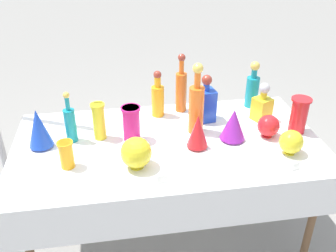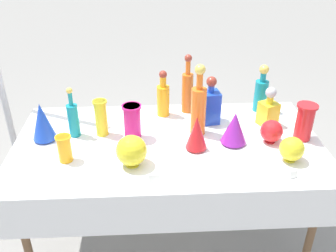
% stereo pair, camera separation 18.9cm
% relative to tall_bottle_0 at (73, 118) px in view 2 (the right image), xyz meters
% --- Properties ---
extents(ground_plane, '(40.00, 40.00, 0.00)m').
position_rel_tall_bottle_0_xyz_m(ground_plane, '(0.54, -0.09, -0.87)').
color(ground_plane, gray).
extents(display_table, '(1.74, 0.92, 0.76)m').
position_rel_tall_bottle_0_xyz_m(display_table, '(0.54, -0.12, -0.17)').
color(display_table, white).
rests_on(display_table, ground).
extents(tall_bottle_0, '(0.06, 0.06, 0.30)m').
position_rel_tall_bottle_0_xyz_m(tall_bottle_0, '(0.00, 0.00, 0.00)').
color(tall_bottle_0, teal).
rests_on(tall_bottle_0, display_table).
extents(tall_bottle_1, '(0.07, 0.07, 0.39)m').
position_rel_tall_bottle_0_xyz_m(tall_bottle_1, '(0.68, 0.27, 0.04)').
color(tall_bottle_1, orange).
rests_on(tall_bottle_1, display_table).
extents(tall_bottle_2, '(0.09, 0.09, 0.43)m').
position_rel_tall_bottle_0_xyz_m(tall_bottle_2, '(0.71, -0.01, 0.06)').
color(tall_bottle_2, orange).
rests_on(tall_bottle_2, display_table).
extents(tall_bottle_3, '(0.08, 0.08, 0.30)m').
position_rel_tall_bottle_0_xyz_m(tall_bottle_3, '(0.52, 0.23, 0.01)').
color(tall_bottle_3, orange).
rests_on(tall_bottle_3, display_table).
extents(tall_bottle_4, '(0.08, 0.08, 0.31)m').
position_rel_tall_bottle_0_xyz_m(tall_bottle_4, '(1.15, 0.26, 0.02)').
color(tall_bottle_4, teal).
rests_on(tall_bottle_4, display_table).
extents(square_decanter_0, '(0.13, 0.13, 0.25)m').
position_rel_tall_bottle_0_xyz_m(square_decanter_0, '(1.15, 0.07, -0.01)').
color(square_decanter_0, yellow).
rests_on(square_decanter_0, display_table).
extents(square_decanter_1, '(0.12, 0.12, 0.30)m').
position_rel_tall_bottle_0_xyz_m(square_decanter_1, '(0.80, 0.12, 0.01)').
color(square_decanter_1, blue).
rests_on(square_decanter_1, display_table).
extents(slender_vase_0, '(0.08, 0.08, 0.22)m').
position_rel_tall_bottle_0_xyz_m(slender_vase_0, '(0.16, 0.00, 0.00)').
color(slender_vase_0, yellow).
rests_on(slender_vase_0, display_table).
extents(slender_vase_1, '(0.08, 0.08, 0.15)m').
position_rel_tall_bottle_0_xyz_m(slender_vase_1, '(-0.01, -0.26, -0.03)').
color(slender_vase_1, orange).
rests_on(slender_vase_1, display_table).
extents(slender_vase_2, '(0.11, 0.11, 0.21)m').
position_rel_tall_bottle_0_xyz_m(slender_vase_2, '(0.34, -0.04, -0.00)').
color(slender_vase_2, '#C61972').
rests_on(slender_vase_2, display_table).
extents(slender_vase_3, '(0.12, 0.12, 0.21)m').
position_rel_tall_bottle_0_xyz_m(slender_vase_3, '(1.31, -0.10, 0.00)').
color(slender_vase_3, red).
rests_on(slender_vase_3, display_table).
extents(fluted_vase_0, '(0.14, 0.14, 0.19)m').
position_rel_tall_bottle_0_xyz_m(fluted_vase_0, '(0.90, -0.13, -0.01)').
color(fluted_vase_0, purple).
rests_on(fluted_vase_0, display_table).
extents(fluted_vase_1, '(0.13, 0.13, 0.23)m').
position_rel_tall_bottle_0_xyz_m(fluted_vase_1, '(-0.16, -0.04, 0.01)').
color(fluted_vase_1, blue).
rests_on(fluted_vase_1, display_table).
extents(fluted_vase_2, '(0.12, 0.12, 0.20)m').
position_rel_tall_bottle_0_xyz_m(fluted_vase_2, '(0.69, -0.18, -0.01)').
color(fluted_vase_2, red).
rests_on(fluted_vase_2, display_table).
extents(round_bowl_0, '(0.16, 0.16, 0.17)m').
position_rel_tall_bottle_0_xyz_m(round_bowl_0, '(0.34, -0.31, -0.03)').
color(round_bowl_0, yellow).
rests_on(round_bowl_0, display_table).
extents(round_bowl_1, '(0.13, 0.13, 0.14)m').
position_rel_tall_bottle_0_xyz_m(round_bowl_1, '(1.16, -0.32, -0.04)').
color(round_bowl_1, yellow).
rests_on(round_bowl_1, display_table).
extents(round_bowl_2, '(0.13, 0.13, 0.13)m').
position_rel_tall_bottle_0_xyz_m(round_bowl_2, '(1.11, -0.13, -0.04)').
color(round_bowl_2, red).
rests_on(round_bowl_2, display_table).
extents(price_tag_left, '(0.06, 0.02, 0.04)m').
position_rel_tall_bottle_0_xyz_m(price_tag_left, '(0.45, -0.46, -0.09)').
color(price_tag_left, white).
rests_on(price_tag_left, display_table).
extents(price_tag_center, '(0.05, 0.03, 0.04)m').
position_rel_tall_bottle_0_xyz_m(price_tag_center, '(1.13, -0.46, -0.09)').
color(price_tag_center, white).
rests_on(price_tag_center, display_table).
extents(cardboard_box_behind_left, '(0.50, 0.41, 0.41)m').
position_rel_tall_bottle_0_xyz_m(cardboard_box_behind_left, '(0.39, 0.85, -0.71)').
color(cardboard_box_behind_left, tan).
rests_on(cardboard_box_behind_left, ground).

